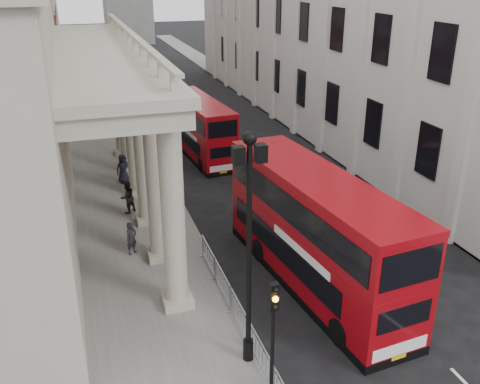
{
  "coord_description": "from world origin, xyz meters",
  "views": [
    {
      "loc": [
        -5.44,
        -10.25,
        12.87
      ],
      "look_at": [
        1.69,
        12.13,
        2.93
      ],
      "focal_mm": 40.0,
      "sensor_mm": 36.0,
      "label": 1
    }
  ],
  "objects_px": {
    "traffic_light": "(273,321)",
    "lamp_post_north": "(128,69)",
    "lamp_post_south": "(249,238)",
    "bus_near": "(316,230)",
    "pedestrian_a": "(131,238)",
    "pedestrian_c": "(123,169)",
    "bus_far": "(200,127)",
    "pedestrian_b": "(127,197)",
    "lamp_post_mid": "(161,115)"
  },
  "relations": [
    {
      "from": "traffic_light",
      "to": "lamp_post_north",
      "type": "bearing_deg",
      "value": 90.17
    },
    {
      "from": "lamp_post_south",
      "to": "lamp_post_north",
      "type": "relative_size",
      "value": 1.0
    },
    {
      "from": "bus_near",
      "to": "pedestrian_a",
      "type": "relative_size",
      "value": 7.26
    },
    {
      "from": "traffic_light",
      "to": "pedestrian_a",
      "type": "xyz_separation_m",
      "value": [
        -3.03,
        10.82,
        -2.17
      ]
    },
    {
      "from": "pedestrian_c",
      "to": "traffic_light",
      "type": "bearing_deg",
      "value": -96.83
    },
    {
      "from": "bus_far",
      "to": "pedestrian_c",
      "type": "bearing_deg",
      "value": -150.02
    },
    {
      "from": "lamp_post_south",
      "to": "pedestrian_c",
      "type": "xyz_separation_m",
      "value": [
        -2.27,
        18.17,
        -3.85
      ]
    },
    {
      "from": "pedestrian_c",
      "to": "bus_far",
      "type": "bearing_deg",
      "value": 21.09
    },
    {
      "from": "traffic_light",
      "to": "pedestrian_a",
      "type": "relative_size",
      "value": 2.64
    },
    {
      "from": "bus_near",
      "to": "pedestrian_a",
      "type": "distance_m",
      "value": 8.88
    },
    {
      "from": "lamp_post_north",
      "to": "bus_near",
      "type": "xyz_separation_m",
      "value": [
        4.33,
        -28.04,
        -2.3
      ]
    },
    {
      "from": "lamp_post_north",
      "to": "traffic_light",
      "type": "relative_size",
      "value": 1.93
    },
    {
      "from": "bus_far",
      "to": "bus_near",
      "type": "bearing_deg",
      "value": -92.92
    },
    {
      "from": "pedestrian_b",
      "to": "lamp_post_south",
      "type": "bearing_deg",
      "value": 66.79
    },
    {
      "from": "bus_far",
      "to": "pedestrian_b",
      "type": "distance_m",
      "value": 10.88
    },
    {
      "from": "bus_near",
      "to": "pedestrian_c",
      "type": "height_order",
      "value": "bus_near"
    },
    {
      "from": "lamp_post_north",
      "to": "pedestrian_c",
      "type": "distance_m",
      "value": 14.53
    },
    {
      "from": "traffic_light",
      "to": "pedestrian_b",
      "type": "relative_size",
      "value": 2.31
    },
    {
      "from": "lamp_post_mid",
      "to": "lamp_post_north",
      "type": "height_order",
      "value": "same"
    },
    {
      "from": "pedestrian_a",
      "to": "pedestrian_b",
      "type": "distance_m",
      "value": 4.78
    },
    {
      "from": "bus_near",
      "to": "pedestrian_a",
      "type": "bearing_deg",
      "value": 140.32
    },
    {
      "from": "lamp_post_mid",
      "to": "pedestrian_b",
      "type": "xyz_separation_m",
      "value": [
        -2.55,
        -2.44,
        -3.86
      ]
    },
    {
      "from": "lamp_post_mid",
      "to": "bus_near",
      "type": "bearing_deg",
      "value": -70.23
    },
    {
      "from": "lamp_post_north",
      "to": "lamp_post_mid",
      "type": "bearing_deg",
      "value": -90.0
    },
    {
      "from": "bus_near",
      "to": "pedestrian_c",
      "type": "distance_m",
      "value": 15.75
    },
    {
      "from": "traffic_light",
      "to": "pedestrian_c",
      "type": "xyz_separation_m",
      "value": [
        -2.37,
        20.19,
        -2.04
      ]
    },
    {
      "from": "lamp_post_mid",
      "to": "pedestrian_c",
      "type": "height_order",
      "value": "lamp_post_mid"
    },
    {
      "from": "pedestrian_a",
      "to": "pedestrian_c",
      "type": "height_order",
      "value": "pedestrian_c"
    },
    {
      "from": "lamp_post_mid",
      "to": "bus_near",
      "type": "height_order",
      "value": "lamp_post_mid"
    },
    {
      "from": "lamp_post_north",
      "to": "traffic_light",
      "type": "height_order",
      "value": "lamp_post_north"
    },
    {
      "from": "pedestrian_b",
      "to": "bus_near",
      "type": "bearing_deg",
      "value": 91.74
    },
    {
      "from": "lamp_post_south",
      "to": "bus_far",
      "type": "xyz_separation_m",
      "value": [
        3.77,
        22.35,
        -2.76
      ]
    },
    {
      "from": "bus_far",
      "to": "pedestrian_c",
      "type": "distance_m",
      "value": 7.43
    },
    {
      "from": "traffic_light",
      "to": "pedestrian_c",
      "type": "distance_m",
      "value": 20.43
    },
    {
      "from": "lamp_post_mid",
      "to": "bus_far",
      "type": "distance_m",
      "value": 7.88
    },
    {
      "from": "bus_far",
      "to": "pedestrian_a",
      "type": "distance_m",
      "value": 15.16
    },
    {
      "from": "bus_far",
      "to": "pedestrian_c",
      "type": "relative_size",
      "value": 5.14
    },
    {
      "from": "lamp_post_north",
      "to": "pedestrian_a",
      "type": "relative_size",
      "value": 5.11
    },
    {
      "from": "pedestrian_b",
      "to": "pedestrian_c",
      "type": "bearing_deg",
      "value": -127.33
    },
    {
      "from": "lamp_post_south",
      "to": "bus_near",
      "type": "height_order",
      "value": "lamp_post_south"
    },
    {
      "from": "lamp_post_mid",
      "to": "pedestrian_b",
      "type": "bearing_deg",
      "value": -136.34
    },
    {
      "from": "lamp_post_mid",
      "to": "pedestrian_a",
      "type": "distance_m",
      "value": 8.73
    },
    {
      "from": "pedestrian_b",
      "to": "lamp_post_north",
      "type": "bearing_deg",
      "value": -131.74
    },
    {
      "from": "lamp_post_mid",
      "to": "bus_far",
      "type": "xyz_separation_m",
      "value": [
        3.77,
        6.35,
        -2.76
      ]
    },
    {
      "from": "bus_far",
      "to": "traffic_light",
      "type": "bearing_deg",
      "value": -103.22
    },
    {
      "from": "lamp_post_mid",
      "to": "traffic_light",
      "type": "relative_size",
      "value": 1.93
    },
    {
      "from": "lamp_post_mid",
      "to": "pedestrian_b",
      "type": "relative_size",
      "value": 4.46
    },
    {
      "from": "pedestrian_a",
      "to": "pedestrian_c",
      "type": "xyz_separation_m",
      "value": [
        0.66,
        9.38,
        0.13
      ]
    },
    {
      "from": "bus_far",
      "to": "pedestrian_c",
      "type": "xyz_separation_m",
      "value": [
        -6.05,
        -4.17,
        -1.09
      ]
    },
    {
      "from": "lamp_post_mid",
      "to": "lamp_post_north",
      "type": "relative_size",
      "value": 1.0
    }
  ]
}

